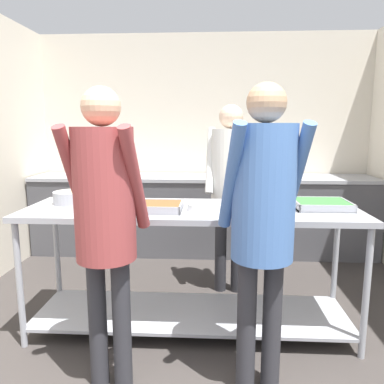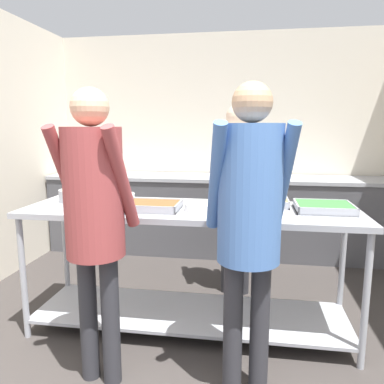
{
  "view_description": "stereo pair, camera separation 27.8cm",
  "coord_description": "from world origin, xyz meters",
  "px_view_note": "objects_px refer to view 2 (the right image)",
  "views": [
    {
      "loc": [
        0.12,
        -0.87,
        1.52
      ],
      "look_at": [
        -0.03,
        1.87,
        1.04
      ],
      "focal_mm": 35.0,
      "sensor_mm": 36.0,
      "label": 1
    },
    {
      "loc": [
        0.4,
        -0.84,
        1.52
      ],
      "look_at": [
        -0.03,
        1.87,
        1.04
      ],
      "focal_mm": 35.0,
      "sensor_mm": 36.0,
      "label": 2
    }
  ],
  "objects_px": {
    "guest_serving_left": "(94,206)",
    "serving_tray_greens": "(257,202)",
    "sauce_pan": "(77,195)",
    "plate_stack": "(202,207)",
    "serving_tray_roast": "(153,206)",
    "water_bottle": "(88,165)",
    "serving_tray_vegetables": "(324,207)",
    "cook_behind_counter": "(237,179)",
    "broccoli_bowl": "(121,195)",
    "guest_serving_right": "(249,209)"
  },
  "relations": [
    {
      "from": "guest_serving_left",
      "to": "serving_tray_vegetables",
      "type": "bearing_deg",
      "value": 27.49
    },
    {
      "from": "water_bottle",
      "to": "cook_behind_counter",
      "type": "bearing_deg",
      "value": -30.06
    },
    {
      "from": "sauce_pan",
      "to": "serving_tray_roast",
      "type": "bearing_deg",
      "value": -17.38
    },
    {
      "from": "serving_tray_roast",
      "to": "water_bottle",
      "type": "bearing_deg",
      "value": 125.36
    },
    {
      "from": "guest_serving_left",
      "to": "serving_tray_greens",
      "type": "bearing_deg",
      "value": 42.93
    },
    {
      "from": "serving_tray_roast",
      "to": "serving_tray_greens",
      "type": "distance_m",
      "value": 0.79
    },
    {
      "from": "serving_tray_greens",
      "to": "plate_stack",
      "type": "bearing_deg",
      "value": -146.23
    },
    {
      "from": "guest_serving_left",
      "to": "water_bottle",
      "type": "distance_m",
      "value": 2.71
    },
    {
      "from": "serving_tray_greens",
      "to": "serving_tray_vegetables",
      "type": "distance_m",
      "value": 0.48
    },
    {
      "from": "broccoli_bowl",
      "to": "serving_tray_vegetables",
      "type": "relative_size",
      "value": 0.54
    },
    {
      "from": "plate_stack",
      "to": "water_bottle",
      "type": "height_order",
      "value": "water_bottle"
    },
    {
      "from": "broccoli_bowl",
      "to": "water_bottle",
      "type": "height_order",
      "value": "water_bottle"
    },
    {
      "from": "sauce_pan",
      "to": "serving_tray_roast",
      "type": "xyz_separation_m",
      "value": [
        0.67,
        -0.21,
        -0.03
      ]
    },
    {
      "from": "water_bottle",
      "to": "sauce_pan",
      "type": "bearing_deg",
      "value": -68.37
    },
    {
      "from": "serving_tray_vegetables",
      "to": "guest_serving_right",
      "type": "relative_size",
      "value": 0.22
    },
    {
      "from": "serving_tray_vegetables",
      "to": "guest_serving_left",
      "type": "relative_size",
      "value": 0.22
    },
    {
      "from": "serving_tray_vegetables",
      "to": "cook_behind_counter",
      "type": "distance_m",
      "value": 0.91
    },
    {
      "from": "sauce_pan",
      "to": "water_bottle",
      "type": "relative_size",
      "value": 1.61
    },
    {
      "from": "cook_behind_counter",
      "to": "water_bottle",
      "type": "height_order",
      "value": "cook_behind_counter"
    },
    {
      "from": "plate_stack",
      "to": "cook_behind_counter",
      "type": "bearing_deg",
      "value": 74.64
    },
    {
      "from": "water_bottle",
      "to": "serving_tray_greens",
      "type": "bearing_deg",
      "value": -37.63
    },
    {
      "from": "serving_tray_greens",
      "to": "guest_serving_right",
      "type": "height_order",
      "value": "guest_serving_right"
    },
    {
      "from": "sauce_pan",
      "to": "serving_tray_vegetables",
      "type": "relative_size",
      "value": 1.06
    },
    {
      "from": "broccoli_bowl",
      "to": "serving_tray_roast",
      "type": "relative_size",
      "value": 0.54
    },
    {
      "from": "plate_stack",
      "to": "water_bottle",
      "type": "distance_m",
      "value": 2.51
    },
    {
      "from": "broccoli_bowl",
      "to": "cook_behind_counter",
      "type": "relative_size",
      "value": 0.12
    },
    {
      "from": "plate_stack",
      "to": "guest_serving_left",
      "type": "distance_m",
      "value": 0.81
    },
    {
      "from": "sauce_pan",
      "to": "broccoli_bowl",
      "type": "distance_m",
      "value": 0.35
    },
    {
      "from": "serving_tray_roast",
      "to": "guest_serving_left",
      "type": "bearing_deg",
      "value": -107.84
    },
    {
      "from": "guest_serving_left",
      "to": "guest_serving_right",
      "type": "distance_m",
      "value": 0.86
    },
    {
      "from": "plate_stack",
      "to": "guest_serving_left",
      "type": "height_order",
      "value": "guest_serving_left"
    },
    {
      "from": "guest_serving_left",
      "to": "water_bottle",
      "type": "bearing_deg",
      "value": 115.17
    },
    {
      "from": "serving_tray_roast",
      "to": "water_bottle",
      "type": "xyz_separation_m",
      "value": [
        -1.34,
        1.88,
        0.09
      ]
    },
    {
      "from": "broccoli_bowl",
      "to": "cook_behind_counter",
      "type": "bearing_deg",
      "value": 29.3
    },
    {
      "from": "plate_stack",
      "to": "guest_serving_right",
      "type": "height_order",
      "value": "guest_serving_right"
    },
    {
      "from": "sauce_pan",
      "to": "plate_stack",
      "type": "height_order",
      "value": "sauce_pan"
    },
    {
      "from": "sauce_pan",
      "to": "cook_behind_counter",
      "type": "relative_size",
      "value": 0.24
    },
    {
      "from": "broccoli_bowl",
      "to": "guest_serving_left",
      "type": "height_order",
      "value": "guest_serving_left"
    },
    {
      "from": "plate_stack",
      "to": "water_bottle",
      "type": "relative_size",
      "value": 0.97
    },
    {
      "from": "serving_tray_greens",
      "to": "serving_tray_roast",
      "type": "bearing_deg",
      "value": -158.82
    },
    {
      "from": "serving_tray_vegetables",
      "to": "guest_serving_right",
      "type": "height_order",
      "value": "guest_serving_right"
    },
    {
      "from": "broccoli_bowl",
      "to": "serving_tray_roast",
      "type": "height_order",
      "value": "broccoli_bowl"
    },
    {
      "from": "water_bottle",
      "to": "plate_stack",
      "type": "bearing_deg",
      "value": -47.7
    },
    {
      "from": "sauce_pan",
      "to": "serving_tray_vegetables",
      "type": "height_order",
      "value": "sauce_pan"
    },
    {
      "from": "broccoli_bowl",
      "to": "serving_tray_greens",
      "type": "xyz_separation_m",
      "value": [
        1.07,
        -0.0,
        -0.02
      ]
    },
    {
      "from": "cook_behind_counter",
      "to": "water_bottle",
      "type": "relative_size",
      "value": 6.7
    },
    {
      "from": "cook_behind_counter",
      "to": "guest_serving_left",
      "type": "bearing_deg",
      "value": -118.72
    },
    {
      "from": "guest_serving_right",
      "to": "plate_stack",
      "type": "bearing_deg",
      "value": 119.67
    },
    {
      "from": "serving_tray_greens",
      "to": "guest_serving_left",
      "type": "xyz_separation_m",
      "value": [
        -0.92,
        -0.86,
        0.11
      ]
    },
    {
      "from": "guest_serving_left",
      "to": "plate_stack",
      "type": "bearing_deg",
      "value": 48.19
    }
  ]
}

